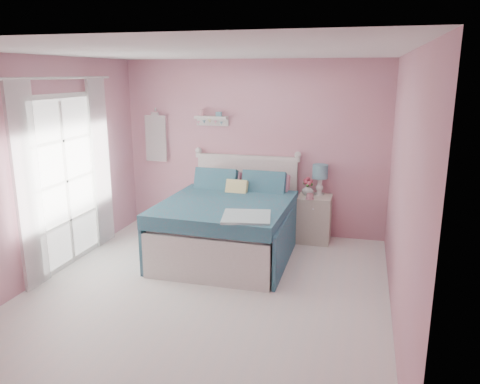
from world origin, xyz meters
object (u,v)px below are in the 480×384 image
at_px(bed, 229,225).
at_px(teacup, 310,196).
at_px(vase, 308,189).
at_px(table_lamp, 320,174).
at_px(nightstand, 314,219).

relative_size(bed, teacup, 20.79).
xyz_separation_m(vase, teacup, (0.06, -0.21, -0.05)).
distance_m(table_lamp, teacup, 0.41).
distance_m(bed, nightstand, 1.32).
xyz_separation_m(nightstand, vase, (-0.11, 0.03, 0.42)).
height_order(bed, nightstand, bed).
bearing_deg(teacup, table_lamp, 70.99).
height_order(nightstand, teacup, teacup).
relative_size(nightstand, teacup, 6.79).
bearing_deg(vase, bed, -139.38).
bearing_deg(table_lamp, vase, -151.39).
height_order(nightstand, vase, vase).
xyz_separation_m(bed, teacup, (1.01, 0.61, 0.31)).
height_order(table_lamp, vase, table_lamp).
xyz_separation_m(nightstand, teacup, (-0.06, -0.18, 0.38)).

